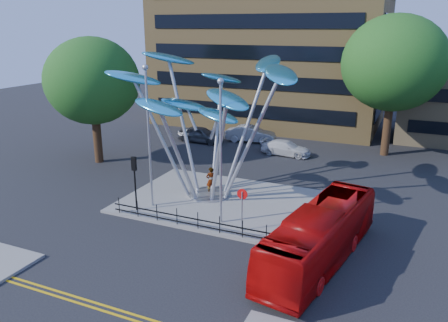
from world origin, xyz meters
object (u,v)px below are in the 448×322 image
at_px(street_lamp_right, 221,140).
at_px(pedestrian, 211,180).
at_px(tree_left, 92,81).
at_px(leaf_sculpture, 208,95).
at_px(tree_right, 394,63).
at_px(parked_car_right, 286,148).
at_px(no_entry_sign_island, 242,202).
at_px(red_bus, 320,235).
at_px(street_lamp_left, 148,125).
at_px(parked_car_left, 201,134).
at_px(parked_car_mid, 251,134).
at_px(traffic_light_island, 134,172).

relative_size(street_lamp_right, pedestrian, 4.50).
xyz_separation_m(tree_left, leaf_sculpture, (11.93, -3.32, 0.08)).
distance_m(tree_right, pedestrian, 19.39).
bearing_deg(parked_car_right, no_entry_sign_island, -169.31).
xyz_separation_m(street_lamp_right, no_entry_sign_island, (1.50, -0.48, -3.28)).
relative_size(street_lamp_right, red_bus, 0.83).
xyz_separation_m(tree_right, street_lamp_left, (-12.50, -18.50, -2.68)).
relative_size(red_bus, parked_car_left, 2.18).
bearing_deg(parked_car_right, street_lamp_left, 166.65).
height_order(red_bus, parked_car_mid, red_bus).
xyz_separation_m(no_entry_sign_island, red_bus, (4.60, -1.37, -0.42)).
xyz_separation_m(no_entry_sign_island, parked_car_right, (-2.05, 15.84, -1.17)).
bearing_deg(red_bus, no_entry_sign_island, 173.31).
relative_size(tree_left, no_entry_sign_island, 4.21).
height_order(tree_left, street_lamp_left, tree_left).
relative_size(tree_right, parked_car_left, 2.63).
height_order(street_lamp_left, red_bus, street_lamp_left).
distance_m(tree_left, street_lamp_left, 11.60).
bearing_deg(no_entry_sign_island, tree_right, 72.88).
relative_size(street_lamp_right, parked_car_mid, 1.71).
bearing_deg(parked_car_left, leaf_sculpture, -150.97).
bearing_deg(pedestrian, no_entry_sign_island, 89.04).
height_order(leaf_sculpture, traffic_light_island, leaf_sculpture).
bearing_deg(tree_left, tree_right, 28.61).
xyz_separation_m(street_lamp_left, parked_car_left, (-4.55, 15.83, -4.57)).
relative_size(traffic_light_island, parked_car_right, 0.77).
bearing_deg(traffic_light_island, tree_left, 140.19).
distance_m(traffic_light_island, parked_car_right, 16.73).
relative_size(leaf_sculpture, street_lamp_left, 1.45).
bearing_deg(no_entry_sign_island, street_lamp_left, 171.39).
bearing_deg(parked_car_mid, parked_car_right, -132.27).
relative_size(tree_left, parked_car_left, 2.24).
bearing_deg(tree_left, pedestrian, -14.41).
height_order(no_entry_sign_island, red_bus, red_bus).
distance_m(tree_right, parked_car_left, 18.72).
relative_size(tree_left, leaf_sculpture, 0.81).
bearing_deg(street_lamp_left, leaf_sculpture, 52.60).
distance_m(red_bus, pedestrian, 10.37).
height_order(tree_right, leaf_sculpture, tree_right).
height_order(leaf_sculpture, parked_car_right, leaf_sculpture).
xyz_separation_m(tree_left, parked_car_mid, (9.45, 11.46, -5.99)).
height_order(leaf_sculpture, parked_car_mid, leaf_sculpture).
bearing_deg(tree_left, parked_car_right, 30.92).
distance_m(tree_left, parked_car_mid, 16.01).
xyz_separation_m(tree_right, parked_car_left, (-17.05, -2.67, -7.25)).
relative_size(tree_right, pedestrian, 6.57).
bearing_deg(pedestrian, parked_car_right, -142.99).
relative_size(street_lamp_right, parked_car_left, 1.80).
bearing_deg(street_lamp_right, leaf_sculpture, 124.91).
xyz_separation_m(red_bus, parked_car_left, (-15.65, 18.18, -0.61)).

